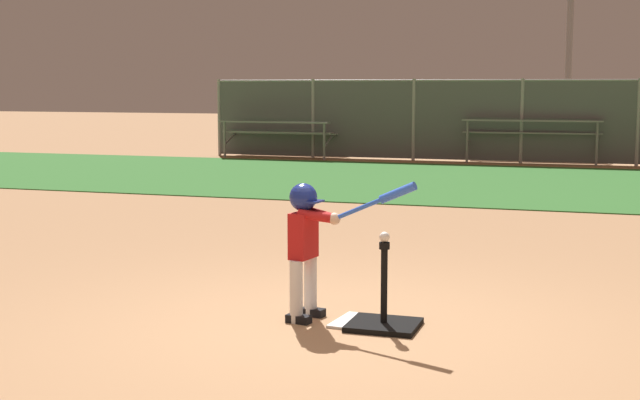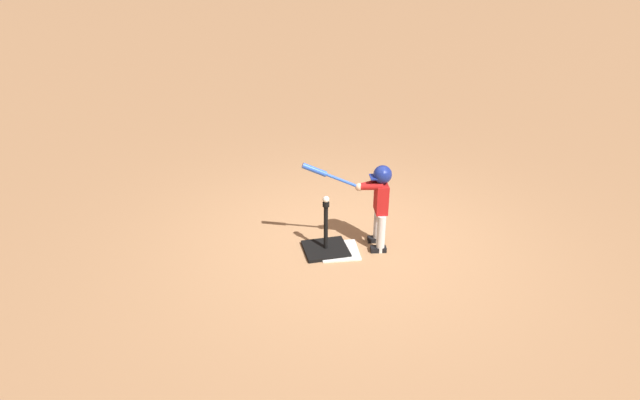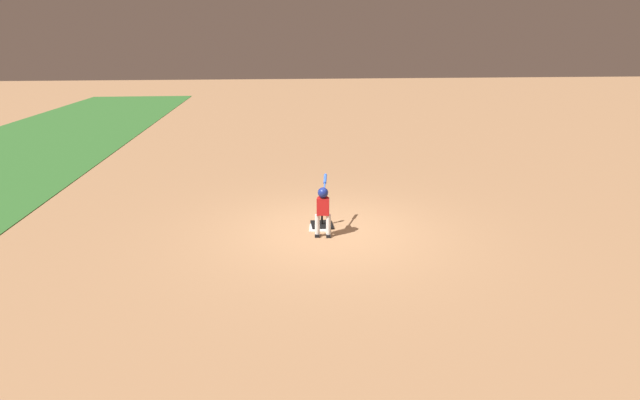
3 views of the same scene
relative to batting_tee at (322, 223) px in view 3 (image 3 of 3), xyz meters
The scene contains 5 objects.
ground_plane 0.39m from the batting_tee, 153.53° to the right, with size 90.00×90.00×0.00m, color #AD7F56.
home_plate 0.17m from the batting_tee, 159.48° to the left, with size 0.44×0.44×0.02m, color white.
batting_tee is the anchor object (origin of this frame).
batter_child 0.82m from the batting_tee, behind, with size 0.98×0.35×1.08m.
baseball 0.59m from the batting_tee, ahead, with size 0.07×0.07×0.07m, color white.
Camera 3 is at (-9.47, 1.24, 3.69)m, focal length 28.00 mm.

